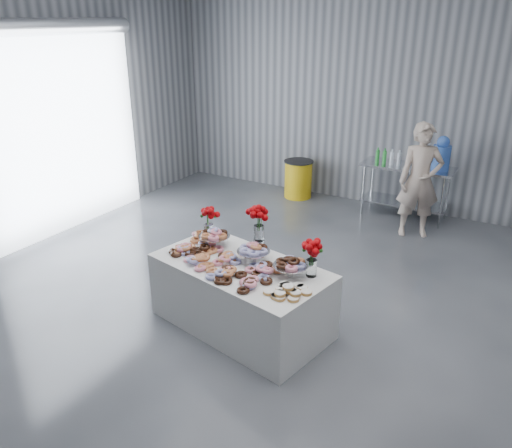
{
  "coord_description": "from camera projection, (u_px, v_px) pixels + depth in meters",
  "views": [
    {
      "loc": [
        2.45,
        -4.09,
        3.18
      ],
      "look_at": [
        -0.17,
        0.43,
        1.01
      ],
      "focal_mm": 35.0,
      "sensor_mm": 36.0,
      "label": 1
    }
  ],
  "objects": [
    {
      "name": "ground",
      "position": [
        250.0,
        322.0,
        5.62
      ],
      "size": [
        9.0,
        9.0,
        0.0
      ],
      "primitive_type": "plane",
      "color": "#383B40",
      "rests_on": "ground"
    },
    {
      "name": "room_walls",
      "position": [
        228.0,
        78.0,
        4.79
      ],
      "size": [
        8.04,
        9.04,
        4.02
      ],
      "color": "gray",
      "rests_on": "ground"
    },
    {
      "name": "display_table",
      "position": [
        241.0,
        296.0,
        5.43
      ],
      "size": [
        2.06,
        1.35,
        0.75
      ],
      "primitive_type": "cube",
      "rotation": [
        0.0,
        0.0,
        -0.2
      ],
      "color": "silver",
      "rests_on": "ground"
    },
    {
      "name": "prep_table",
      "position": [
        406.0,
        182.0,
        8.37
      ],
      "size": [
        1.5,
        0.6,
        0.9
      ],
      "color": "silver",
      "rests_on": "ground"
    },
    {
      "name": "donut_mounds",
      "position": [
        238.0,
        263.0,
        5.23
      ],
      "size": [
        1.93,
        1.14,
        0.09
      ],
      "primitive_type": null,
      "rotation": [
        0.0,
        0.0,
        -0.2
      ],
      "color": "#B97143",
      "rests_on": "display_table"
    },
    {
      "name": "cake_stand_left",
      "position": [
        214.0,
        235.0,
        5.67
      ],
      "size": [
        0.36,
        0.36,
        0.17
      ],
      "color": "silver",
      "rests_on": "display_table"
    },
    {
      "name": "cake_stand_mid",
      "position": [
        254.0,
        250.0,
        5.3
      ],
      "size": [
        0.36,
        0.36,
        0.17
      ],
      "color": "silver",
      "rests_on": "display_table"
    },
    {
      "name": "cake_stand_right",
      "position": [
        291.0,
        264.0,
        5.0
      ],
      "size": [
        0.36,
        0.36,
        0.17
      ],
      "color": "silver",
      "rests_on": "display_table"
    },
    {
      "name": "danish_pile",
      "position": [
        288.0,
        289.0,
        4.7
      ],
      "size": [
        0.48,
        0.48,
        0.11
      ],
      "primitive_type": null,
      "color": "silver",
      "rests_on": "display_table"
    },
    {
      "name": "bouquet_left",
      "position": [
        208.0,
        215.0,
        5.8
      ],
      "size": [
        0.26,
        0.26,
        0.42
      ],
      "color": "white",
      "rests_on": "display_table"
    },
    {
      "name": "bouquet_right",
      "position": [
        312.0,
        249.0,
        4.95
      ],
      "size": [
        0.26,
        0.26,
        0.42
      ],
      "color": "white",
      "rests_on": "display_table"
    },
    {
      "name": "bouquet_center",
      "position": [
        259.0,
        221.0,
        5.41
      ],
      "size": [
        0.26,
        0.26,
        0.57
      ],
      "color": "silver",
      "rests_on": "display_table"
    },
    {
      "name": "water_jug",
      "position": [
        442.0,
        155.0,
        7.93
      ],
      "size": [
        0.28,
        0.28,
        0.55
      ],
      "color": "#4378E5",
      "rests_on": "prep_table"
    },
    {
      "name": "drink_bottles",
      "position": [
        388.0,
        157.0,
        8.28
      ],
      "size": [
        0.54,
        0.08,
        0.27
      ],
      "primitive_type": null,
      "color": "#268C33",
      "rests_on": "prep_table"
    },
    {
      "name": "person",
      "position": [
        420.0,
        181.0,
        7.56
      ],
      "size": [
        0.76,
        0.65,
        1.77
      ],
      "primitive_type": "imported",
      "rotation": [
        0.0,
        0.0,
        0.42
      ],
      "color": "#CC8C93",
      "rests_on": "ground"
    },
    {
      "name": "trash_barrel",
      "position": [
        298.0,
        179.0,
        9.39
      ],
      "size": [
        0.55,
        0.55,
        0.71
      ],
      "rotation": [
        0.0,
        0.0,
        0.33
      ],
      "color": "gold",
      "rests_on": "ground"
    }
  ]
}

